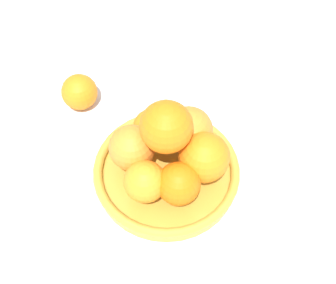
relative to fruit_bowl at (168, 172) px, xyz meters
name	(u,v)px	position (x,y,z in m)	size (l,w,h in m)	color
ground_plane	(168,177)	(0.00, 0.00, -0.02)	(4.00, 4.00, 0.00)	silver
fruit_bowl	(168,172)	(0.00, 0.00, 0.00)	(0.25, 0.25, 0.03)	gold
orange_pile	(172,148)	(0.01, 0.00, 0.07)	(0.20, 0.18, 0.14)	orange
stray_orange	(81,92)	(-0.16, 0.17, 0.02)	(0.07, 0.07, 0.07)	orange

